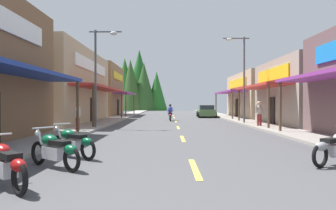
{
  "coord_description": "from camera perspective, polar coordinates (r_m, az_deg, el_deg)",
  "views": [
    {
      "loc": [
        -0.69,
        0.99,
        1.69
      ],
      "look_at": [
        -0.65,
        30.32,
        1.46
      ],
      "focal_mm": 31.97,
      "sensor_mm": 36.0,
      "label": 1
    }
  ],
  "objects": [
    {
      "name": "ground",
      "position": [
        24.12,
        1.57,
        -3.68
      ],
      "size": [
        9.9,
        80.07,
        0.1
      ],
      "primitive_type": "cube",
      "color": "#4C4C4F"
    },
    {
      "name": "rider_cruising_lead",
      "position": [
        27.78,
        0.35,
        -1.68
      ],
      "size": [
        0.6,
        2.14,
        1.57
      ],
      "rotation": [
        0.0,
        0.0,
        1.6
      ],
      "color": "black",
      "rests_on": "ground"
    },
    {
      "name": "treeline_backdrop",
      "position": [
        65.35,
        -6.0,
        4.04
      ],
      "size": [
        12.32,
        9.37,
        13.44
      ],
      "color": "#1F5F23",
      "rests_on": "ground"
    },
    {
      "name": "motorcycle_parked_left_3",
      "position": [
        9.62,
        -17.81,
        -6.74
      ],
      "size": [
        1.79,
        1.33,
        1.04
      ],
      "rotation": [
        0.0,
        0.0,
        2.52
      ],
      "color": "black",
      "rests_on": "ground"
    },
    {
      "name": "sidewalk_right",
      "position": [
        25.03,
        15.58,
        -3.3
      ],
      "size": [
        2.21,
        80.07,
        0.12
      ],
      "primitive_type": "cube",
      "color": "gray",
      "rests_on": "ground"
    },
    {
      "name": "pedestrian_by_shop",
      "position": [
        17.74,
        -16.94,
        -1.92
      ],
      "size": [
        0.35,
        0.55,
        1.66
      ],
      "rotation": [
        0.0,
        0.0,
        2.87
      ],
      "color": "maroon",
      "rests_on": "ground"
    },
    {
      "name": "streetlamp_left",
      "position": [
        19.85,
        -12.85,
        7.47
      ],
      "size": [
        2.08,
        0.3,
        6.35
      ],
      "color": "#474C51",
      "rests_on": "ground"
    },
    {
      "name": "storefront_left_far",
      "position": [
        40.08,
        -15.73,
        2.64
      ],
      "size": [
        10.54,
        9.74,
        6.47
      ],
      "color": "olive",
      "rests_on": "ground"
    },
    {
      "name": "motorcycle_parked_right_3",
      "position": [
        9.36,
        29.31,
        -6.98
      ],
      "size": [
        1.89,
        1.18,
        1.04
      ],
      "rotation": [
        0.0,
        0.0,
        0.54
      ],
      "color": "black",
      "rests_on": "ground"
    },
    {
      "name": "motorcycle_parked_left_2",
      "position": [
        8.26,
        -20.87,
        -7.93
      ],
      "size": [
        1.77,
        1.37,
        1.04
      ],
      "rotation": [
        0.0,
        0.0,
        2.5
      ],
      "color": "black",
      "rests_on": "ground"
    },
    {
      "name": "storefront_left_middle",
      "position": [
        27.18,
        -20.84,
        3.31
      ],
      "size": [
        8.18,
        13.72,
        6.11
      ],
      "color": "tan",
      "rests_on": "ground"
    },
    {
      "name": "storefront_right_middle",
      "position": [
        25.43,
        28.26,
        2.1
      ],
      "size": [
        10.31,
        9.01,
        4.88
      ],
      "color": "gray",
      "rests_on": "ground"
    },
    {
      "name": "parked_car_curbside",
      "position": [
        34.91,
        7.23,
        -1.2
      ],
      "size": [
        2.19,
        4.36,
        1.4
      ],
      "rotation": [
        0.0,
        0.0,
        1.53
      ],
      "color": "#4C723F",
      "rests_on": "ground"
    },
    {
      "name": "motorcycle_parked_left_1",
      "position": [
        6.8,
        -28.66,
        -9.77
      ],
      "size": [
        1.63,
        1.54,
        1.04
      ],
      "rotation": [
        0.0,
        0.0,
        2.39
      ],
      "color": "black",
      "rests_on": "ground"
    },
    {
      "name": "pedestrian_browsing",
      "position": [
        21.25,
        16.94,
        -1.3
      ],
      "size": [
        0.57,
        0.31,
        1.79
      ],
      "rotation": [
        0.0,
        0.0,
        4.85
      ],
      "color": "maroon",
      "rests_on": "ground"
    },
    {
      "name": "streetlamp_right",
      "position": [
        24.5,
        13.59,
        6.82
      ],
      "size": [
        2.08,
        0.3,
        6.88
      ],
      "color": "#474C51",
      "rests_on": "ground"
    },
    {
      "name": "centerline_dashes",
      "position": [
        26.77,
        1.41,
        -3.15
      ],
      "size": [
        0.16,
        53.85,
        0.01
      ],
      "color": "#E0C64C",
      "rests_on": "ground"
    },
    {
      "name": "sidewalk_left",
      "position": [
        24.7,
        -12.64,
        -3.34
      ],
      "size": [
        2.21,
        80.07,
        0.12
      ],
      "primitive_type": "cube",
      "color": "#9E9991",
      "rests_on": "ground"
    },
    {
      "name": "storefront_right_far",
      "position": [
        35.77,
        18.7,
        1.7
      ],
      "size": [
        9.21,
        11.45,
        4.95
      ],
      "color": "tan",
      "rests_on": "ground"
    }
  ]
}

